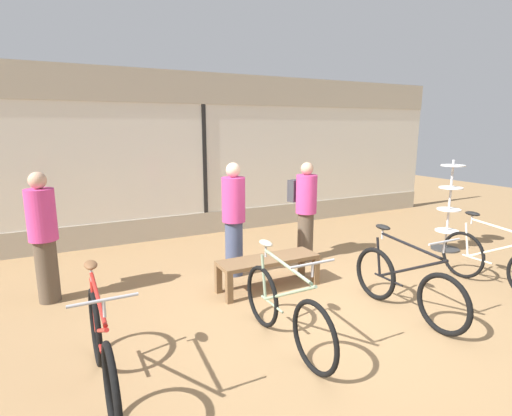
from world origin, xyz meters
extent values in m
plane|color=#99754C|center=(0.00, 0.00, 0.00)|extent=(24.00, 24.00, 0.00)
cube|color=#B2A893|center=(0.00, 4.11, 0.23)|extent=(12.00, 0.08, 0.45)
cube|color=silver|center=(0.00, 4.11, 1.52)|extent=(12.00, 0.04, 2.15)
cube|color=#B2A893|center=(0.00, 4.11, 2.90)|extent=(12.00, 0.08, 0.60)
cube|color=black|center=(0.00, 4.09, 1.52)|extent=(0.08, 0.02, 2.15)
torus|color=black|center=(-2.51, 0.24, 0.36)|extent=(0.05, 0.72, 0.72)
torus|color=black|center=(-2.51, -0.82, 0.36)|extent=(0.05, 0.72, 0.72)
cylinder|color=red|center=(-2.51, -0.33, 0.60)|extent=(0.03, 0.99, 0.51)
cylinder|color=red|center=(-2.51, 0.20, 0.60)|extent=(0.03, 0.11, 0.49)
cylinder|color=red|center=(-2.51, -0.30, 0.88)|extent=(0.03, 0.92, 0.10)
cylinder|color=red|center=(-2.51, 0.00, 0.36)|extent=(0.03, 0.48, 0.03)
cylinder|color=#B2B2B7|center=(-2.51, 0.16, 0.91)|extent=(0.02, 0.02, 0.14)
ellipsoid|color=brown|center=(-2.51, 0.16, 0.99)|extent=(0.11, 0.22, 0.06)
cylinder|color=#B2B2B7|center=(-2.51, -0.76, 0.97)|extent=(0.02, 0.02, 0.12)
cylinder|color=#ADADB2|center=(-2.51, -0.76, 1.03)|extent=(0.46, 0.02, 0.02)
torus|color=black|center=(-0.80, 0.17, 0.34)|extent=(0.05, 0.68, 0.68)
torus|color=black|center=(-0.80, -0.82, 0.34)|extent=(0.05, 0.68, 0.68)
cylinder|color=gray|center=(-0.80, -0.37, 0.58)|extent=(0.03, 0.92, 0.51)
cylinder|color=gray|center=(-0.80, 0.13, 0.58)|extent=(0.03, 0.11, 0.49)
cylinder|color=gray|center=(-0.80, -0.34, 0.86)|extent=(0.03, 0.85, 0.10)
cylinder|color=gray|center=(-0.80, -0.05, 0.34)|extent=(0.03, 0.44, 0.03)
cylinder|color=#B2B2B7|center=(-0.80, 0.09, 0.89)|extent=(0.02, 0.02, 0.14)
ellipsoid|color=#B2A893|center=(-0.80, 0.09, 0.97)|extent=(0.11, 0.22, 0.06)
cylinder|color=#B2B2B7|center=(-0.80, -0.76, 0.95)|extent=(0.02, 0.02, 0.12)
cylinder|color=#ADADB2|center=(-0.80, -0.76, 1.01)|extent=(0.46, 0.02, 0.02)
torus|color=black|center=(0.81, 0.12, 0.34)|extent=(0.06, 0.67, 0.67)
torus|color=black|center=(0.81, -0.88, 0.34)|extent=(0.06, 0.67, 0.67)
cylinder|color=black|center=(0.81, -0.42, 0.58)|extent=(0.03, 0.94, 0.51)
cylinder|color=black|center=(0.81, 0.08, 0.58)|extent=(0.03, 0.11, 0.49)
cylinder|color=black|center=(0.81, -0.39, 0.85)|extent=(0.03, 0.86, 0.10)
cylinder|color=black|center=(0.81, -0.11, 0.34)|extent=(0.03, 0.45, 0.03)
cylinder|color=#B2B2B7|center=(0.81, 0.04, 0.89)|extent=(0.02, 0.02, 0.14)
ellipsoid|color=black|center=(0.81, 0.04, 0.97)|extent=(0.11, 0.22, 0.06)
cylinder|color=#B2B2B7|center=(0.81, -0.82, 0.95)|extent=(0.02, 0.02, 0.12)
cylinder|color=#ADADB2|center=(0.81, -0.82, 1.01)|extent=(0.46, 0.02, 0.02)
torus|color=black|center=(2.48, 0.09, 0.34)|extent=(0.05, 0.68, 0.68)
cylinder|color=beige|center=(2.48, -0.44, 0.58)|extent=(0.03, 0.92, 0.51)
cylinder|color=beige|center=(2.48, 0.05, 0.58)|extent=(0.03, 0.11, 0.49)
cylinder|color=beige|center=(2.48, -0.41, 0.86)|extent=(0.03, 0.84, 0.10)
cylinder|color=beige|center=(2.48, -0.13, 0.34)|extent=(0.03, 0.44, 0.03)
cylinder|color=#B2B2B7|center=(2.48, 0.01, 0.89)|extent=(0.02, 0.02, 0.14)
ellipsoid|color=black|center=(2.48, 0.01, 0.97)|extent=(0.11, 0.22, 0.06)
cylinder|color=#333333|center=(3.45, 1.10, 0.01)|extent=(0.48, 0.48, 0.03)
cylinder|color=silver|center=(3.45, 1.10, 0.81)|extent=(0.04, 0.04, 1.61)
cylinder|color=white|center=(3.45, 1.10, 0.35)|extent=(0.40, 0.40, 0.02)
cylinder|color=white|center=(3.45, 1.10, 0.74)|extent=(0.40, 0.40, 0.02)
cylinder|color=white|center=(3.45, 1.10, 1.13)|extent=(0.40, 0.40, 0.02)
cylinder|color=white|center=(3.45, 1.10, 1.51)|extent=(0.40, 0.40, 0.02)
cube|color=brown|center=(-0.24, 1.03, 0.41)|extent=(1.40, 0.44, 0.05)
cube|color=brown|center=(-0.90, 0.85, 0.19)|extent=(0.08, 0.08, 0.39)
cube|color=brown|center=(0.42, 0.85, 0.19)|extent=(0.08, 0.08, 0.39)
cube|color=brown|center=(-0.90, 1.21, 0.19)|extent=(0.08, 0.08, 0.39)
cube|color=brown|center=(0.42, 1.21, 0.19)|extent=(0.08, 0.08, 0.39)
cylinder|color=brown|center=(-2.90, 1.95, 0.40)|extent=(0.29, 0.29, 0.80)
cylinder|color=#D13D84|center=(-2.90, 1.95, 1.12)|extent=(0.37, 0.37, 0.64)
sphere|color=tan|center=(-2.90, 1.95, 1.55)|extent=(0.21, 0.21, 0.21)
cube|color=#38383D|center=(-2.87, 2.19, 1.15)|extent=(0.25, 0.16, 0.36)
cylinder|color=brown|center=(0.90, 1.83, 0.39)|extent=(0.33, 0.33, 0.79)
cylinder|color=#D13D84|center=(0.90, 1.83, 1.10)|extent=(0.43, 0.43, 0.62)
sphere|color=tan|center=(0.90, 1.83, 1.52)|extent=(0.20, 0.20, 0.20)
cube|color=#38383D|center=(0.83, 2.06, 1.13)|extent=(0.27, 0.20, 0.36)
cylinder|color=#424C6B|center=(-0.44, 1.72, 0.41)|extent=(0.29, 0.29, 0.82)
cylinder|color=#D13D84|center=(-0.44, 1.72, 1.14)|extent=(0.38, 0.38, 0.65)
sphere|color=beige|center=(-0.44, 1.72, 1.57)|extent=(0.21, 0.21, 0.21)
camera|label=1|loc=(-2.75, -3.46, 2.18)|focal=28.00mm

